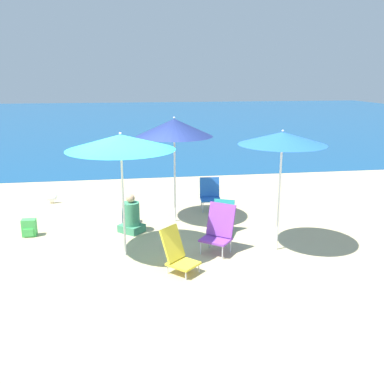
{
  "coord_description": "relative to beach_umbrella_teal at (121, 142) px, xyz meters",
  "views": [
    {
      "loc": [
        0.16,
        -7.32,
        3.17
      ],
      "look_at": [
        1.39,
        0.53,
        1.0
      ],
      "focal_mm": 40.0,
      "sensor_mm": 36.0,
      "label": 1
    }
  ],
  "objects": [
    {
      "name": "backpack_navy",
      "position": [
        0.09,
        1.81,
        -1.92
      ],
      "size": [
        0.3,
        0.21,
        0.31
      ],
      "color": "navy",
      "rests_on": "ground"
    },
    {
      "name": "sea_water",
      "position": [
        -0.07,
        26.02,
        -2.07
      ],
      "size": [
        60.0,
        40.0,
        0.01
      ],
      "color": "navy",
      "rests_on": "ground"
    },
    {
      "name": "person_seated_near",
      "position": [
        0.14,
        1.21,
        -1.75
      ],
      "size": [
        0.6,
        0.59,
        0.82
      ],
      "rotation": [
        0.0,
        0.0,
        0.84
      ],
      "color": "#3F8C66",
      "rests_on": "ground"
    },
    {
      "name": "beach_umbrella_blue",
      "position": [
        2.81,
        -0.16,
        0.02
      ],
      "size": [
        1.57,
        1.57,
        2.25
      ],
      "color": "white",
      "rests_on": "ground"
    },
    {
      "name": "backpack_green",
      "position": [
        -1.93,
        1.29,
        -1.9
      ],
      "size": [
        0.28,
        0.21,
        0.36
      ],
      "color": "#47B756",
      "rests_on": "ground"
    },
    {
      "name": "beach_chair_yellow",
      "position": [
        0.86,
        -0.78,
        -1.74
      ],
      "size": [
        0.69,
        0.7,
        0.75
      ],
      "rotation": [
        0.0,
        0.0,
        0.77
      ],
      "color": "silver",
      "rests_on": "ground"
    },
    {
      "name": "ground_plane",
      "position": [
        -0.07,
        0.0,
        -2.07
      ],
      "size": [
        60.0,
        60.0,
        0.0
      ],
      "primitive_type": "plane",
      "color": "#C6B284"
    },
    {
      "name": "seagull",
      "position": [
        -1.84,
        3.63,
        -1.93
      ],
      "size": [
        0.27,
        0.11,
        0.23
      ],
      "color": "gold",
      "rests_on": "ground"
    },
    {
      "name": "beach_chair_purple",
      "position": [
        1.72,
        -0.06,
        -1.62
      ],
      "size": [
        0.73,
        0.73,
        0.89
      ],
      "rotation": [
        0.0,
        0.0,
        -0.66
      ],
      "color": "silver",
      "rests_on": "ground"
    },
    {
      "name": "beach_chair_blue",
      "position": [
        2.07,
        2.51,
        -1.67
      ],
      "size": [
        0.51,
        0.49,
        0.77
      ],
      "rotation": [
        0.0,
        0.0,
        -0.06
      ],
      "color": "silver",
      "rests_on": "ground"
    },
    {
      "name": "beach_umbrella_teal",
      "position": [
        0.0,
        0.0,
        0.0
      ],
      "size": [
        1.88,
        1.88,
        2.25
      ],
      "color": "white",
      "rests_on": "ground"
    },
    {
      "name": "beach_chair_teal",
      "position": [
        2.01,
        0.88,
        -1.77
      ],
      "size": [
        0.62,
        0.69,
        0.67
      ],
      "rotation": [
        0.0,
        0.0,
        -0.42
      ],
      "color": "silver",
      "rests_on": "ground"
    },
    {
      "name": "beach_umbrella_navy",
      "position": [
        1.12,
        1.76,
        0.02
      ],
      "size": [
        1.66,
        1.66,
        2.33
      ],
      "color": "white",
      "rests_on": "ground"
    }
  ]
}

